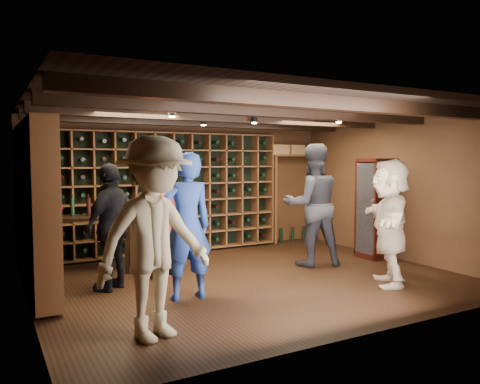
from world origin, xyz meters
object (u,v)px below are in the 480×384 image
guest_beige (390,222)px  guest_woman_black (112,227)px  tasting_table (92,223)px  guest_khaki (155,238)px  man_grey_suit (312,205)px  man_blue_shirt (186,226)px  display_cabinet (376,210)px  guest_red_floral (158,213)px

guest_beige → guest_woman_black: bearing=-78.4°
guest_beige → tasting_table: 4.49m
guest_woman_black → guest_khaki: size_ratio=0.86×
man_grey_suit → tasting_table: man_grey_suit is taller
man_blue_shirt → guest_woman_black: (-0.71, 0.90, -0.07)m
display_cabinet → tasting_table: 4.87m
guest_woman_black → tasting_table: (-0.04, 1.13, -0.08)m
guest_woman_black → man_grey_suit: bearing=138.8°
man_blue_shirt → tasting_table: bearing=-67.7°
man_grey_suit → tasting_table: 3.56m
man_blue_shirt → guest_khaki: bearing=56.3°
man_blue_shirt → guest_woman_black: man_blue_shirt is taller
guest_khaki → tasting_table: 3.11m
display_cabinet → guest_red_floral: size_ratio=0.92×
display_cabinet → guest_woman_black: display_cabinet is taller
man_grey_suit → guest_khaki: bearing=46.8°
man_grey_suit → guest_beige: size_ratio=1.14×
man_grey_suit → guest_red_floral: size_ratio=1.06×
guest_red_floral → guest_woman_black: (-0.80, -0.47, -0.09)m
guest_khaki → man_grey_suit: bearing=11.6°
display_cabinet → guest_beige: 1.83m
man_grey_suit → guest_woman_black: man_grey_suit is taller
guest_red_floral → tasting_table: bearing=83.8°
guest_woman_black → guest_khaki: (-0.05, -1.97, 0.14)m
man_grey_suit → guest_woman_black: bearing=15.5°
man_blue_shirt → man_grey_suit: (2.56, 0.77, 0.08)m
display_cabinet → man_blue_shirt: 3.99m
guest_red_floral → guest_khaki: 2.59m
display_cabinet → guest_red_floral: (-3.84, 0.67, 0.09)m
display_cabinet → guest_woman_black: bearing=177.5°
man_grey_suit → guest_khaki: (-3.32, -1.84, -0.01)m
man_blue_shirt → guest_beige: (2.78, -0.73, -0.04)m
display_cabinet → man_blue_shirt: (-3.93, -0.70, 0.07)m
guest_beige → display_cabinet: bearing=177.7°
guest_woman_black → tasting_table: bearing=-126.7°
guest_red_floral → guest_khaki: bearing=-167.4°
guest_woman_black → guest_beige: bearing=116.1°
guest_woman_black → guest_beige: (3.49, -1.63, 0.03)m
man_grey_suit → display_cabinet: bearing=-165.1°
man_blue_shirt → guest_red_floral: 1.37m
guest_red_floral → tasting_table: guest_red_floral is taller
man_blue_shirt → tasting_table: size_ratio=1.44×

